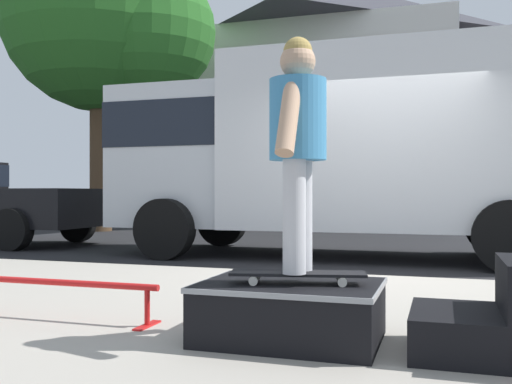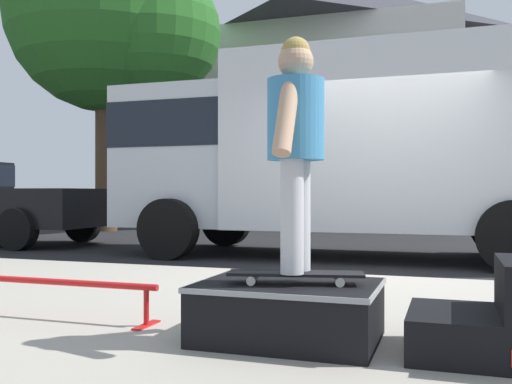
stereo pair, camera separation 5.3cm
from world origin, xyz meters
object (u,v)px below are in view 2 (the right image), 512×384
object	(u,v)px
grind_rail	(50,288)
street_tree_main	(117,18)
skate_box	(288,309)
box_truck	(339,146)
skater_kid	(296,134)
skateboard	(296,274)

from	to	relation	value
grind_rail	street_tree_main	world-z (taller)	street_tree_main
skate_box	grind_rail	distance (m)	1.72
grind_rail	street_tree_main	xyz separation A→B (m)	(-5.51, 9.60, 5.14)
box_truck	grind_rail	bearing A→B (deg)	-100.14
skate_box	skater_kid	bearing A→B (deg)	-31.98
grind_rail	street_tree_main	size ratio (longest dim) A/B	0.20
skate_box	grind_rail	bearing A→B (deg)	178.00
skate_box	box_truck	distance (m)	5.81
skate_box	box_truck	xyz separation A→B (m)	(-0.73, 5.59, 1.40)
skater_kid	box_truck	xyz separation A→B (m)	(-0.78, 5.62, 0.37)
box_truck	street_tree_main	xyz separation A→B (m)	(-6.49, 4.07, 3.77)
box_truck	street_tree_main	world-z (taller)	street_tree_main
skater_kid	skate_box	bearing A→B (deg)	148.02
skater_kid	street_tree_main	bearing A→B (deg)	126.90
skate_box	box_truck	world-z (taller)	box_truck
grind_rail	skater_kid	xyz separation A→B (m)	(1.77, -0.09, 1.00)
box_truck	skateboard	bearing A→B (deg)	-82.07
skater_kid	street_tree_main	size ratio (longest dim) A/B	0.17
box_truck	skater_kid	bearing A→B (deg)	-82.07
grind_rail	skateboard	xyz separation A→B (m)	(1.77, -0.09, 0.19)
grind_rail	skater_kid	bearing A→B (deg)	-3.00
skater_kid	skateboard	bearing A→B (deg)	89.10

